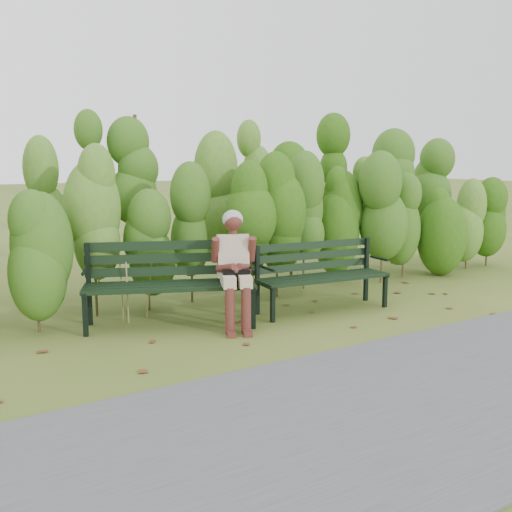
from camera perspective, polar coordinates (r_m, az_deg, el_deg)
ground at (r=6.53m, az=1.66°, el=-6.93°), size 80.00×80.00×0.00m
footpath at (r=4.96m, az=16.40°, el=-12.61°), size 60.00×2.50×0.01m
hedge_band at (r=7.90m, az=-5.91°, el=5.14°), size 11.04×1.67×2.42m
leaf_litter at (r=6.08m, az=3.32°, el=-8.16°), size 6.06×1.98×0.01m
bench_left at (r=6.64m, az=-8.23°, el=-1.95°), size 1.92×1.27×0.92m
bench_right at (r=7.29m, az=6.04°, el=-1.35°), size 1.69×0.71×0.82m
seated_woman at (r=6.47m, az=-2.08°, el=-0.49°), size 0.58×0.77×1.27m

